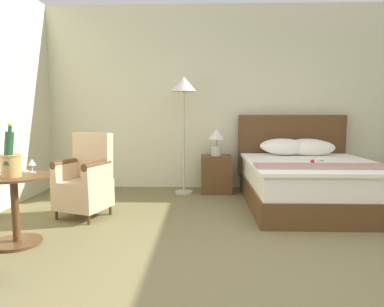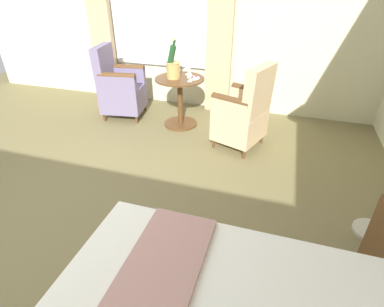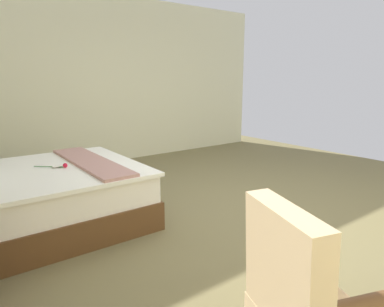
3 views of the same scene
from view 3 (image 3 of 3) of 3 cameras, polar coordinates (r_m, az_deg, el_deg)
name	(u,v)px [view 3 (image 3 of 3)]	position (r m, az deg, el deg)	size (l,w,h in m)	color
ground_plane	(236,208)	(4.21, 7.34, -9.05)	(7.83, 7.83, 0.00)	olive
wall_far_side	(116,81)	(6.61, -12.48, 11.77)	(0.12, 6.45, 2.98)	beige
bed	(31,197)	(3.86, -25.30, -6.51)	(1.71, 2.06, 1.22)	brown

